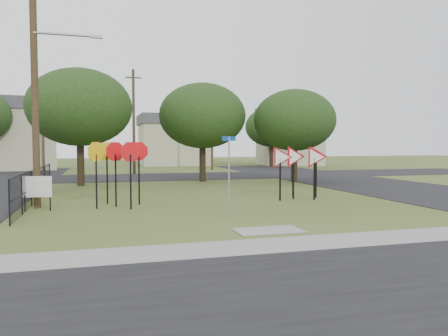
{
  "coord_description": "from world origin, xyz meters",
  "views": [
    {
      "loc": [
        -4.82,
        -14.47,
        2.6
      ],
      "look_at": [
        0.14,
        3.0,
        1.6
      ],
      "focal_mm": 35.0,
      "sensor_mm": 36.0,
      "label": 1
    }
  ],
  "objects_px": {
    "info_board": "(37,188)",
    "stop_sign_cluster": "(118,159)",
    "street_name_sign": "(229,172)",
    "yield_sign_cluster": "(300,159)"
  },
  "relations": [
    {
      "from": "info_board",
      "to": "stop_sign_cluster",
      "type": "bearing_deg",
      "value": 7.72
    },
    {
      "from": "street_name_sign",
      "to": "yield_sign_cluster",
      "type": "height_order",
      "value": "street_name_sign"
    },
    {
      "from": "street_name_sign",
      "to": "info_board",
      "type": "distance_m",
      "value": 7.66
    },
    {
      "from": "stop_sign_cluster",
      "to": "yield_sign_cluster",
      "type": "distance_m",
      "value": 8.43
    },
    {
      "from": "yield_sign_cluster",
      "to": "info_board",
      "type": "bearing_deg",
      "value": -175.98
    },
    {
      "from": "yield_sign_cluster",
      "to": "info_board",
      "type": "xyz_separation_m",
      "value": [
        -11.47,
        -0.81,
        -0.97
      ]
    },
    {
      "from": "stop_sign_cluster",
      "to": "info_board",
      "type": "distance_m",
      "value": 3.26
    },
    {
      "from": "stop_sign_cluster",
      "to": "info_board",
      "type": "relative_size",
      "value": 1.99
    },
    {
      "from": "stop_sign_cluster",
      "to": "yield_sign_cluster",
      "type": "xyz_separation_m",
      "value": [
        8.42,
        0.39,
        -0.11
      ]
    },
    {
      "from": "street_name_sign",
      "to": "yield_sign_cluster",
      "type": "xyz_separation_m",
      "value": [
        4.87,
        4.61,
        0.23
      ]
    }
  ]
}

